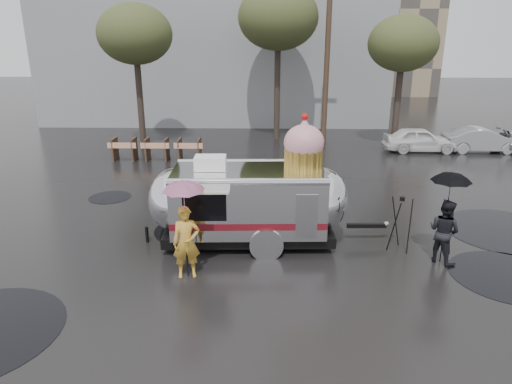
{
  "coord_description": "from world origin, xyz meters",
  "views": [
    {
      "loc": [
        -0.48,
        -10.28,
        5.23
      ],
      "look_at": [
        -0.78,
        1.12,
        1.43
      ],
      "focal_mm": 32.0,
      "sensor_mm": 36.0,
      "label": 1
    }
  ],
  "objects_px": {
    "person_left": "(186,242)",
    "person_right": "(444,231)",
    "airstream_trailer": "(252,198)",
    "tripod": "(400,219)"
  },
  "relations": [
    {
      "from": "person_left",
      "to": "person_right",
      "type": "relative_size",
      "value": 1.06
    },
    {
      "from": "airstream_trailer",
      "to": "person_right",
      "type": "bearing_deg",
      "value": -14.89
    },
    {
      "from": "airstream_trailer",
      "to": "tripod",
      "type": "xyz_separation_m",
      "value": [
        3.84,
        -0.41,
        -0.39
      ]
    },
    {
      "from": "airstream_trailer",
      "to": "tripod",
      "type": "height_order",
      "value": "airstream_trailer"
    },
    {
      "from": "airstream_trailer",
      "to": "person_left",
      "type": "height_order",
      "value": "airstream_trailer"
    },
    {
      "from": "person_left",
      "to": "person_right",
      "type": "height_order",
      "value": "person_left"
    },
    {
      "from": "person_left",
      "to": "tripod",
      "type": "bearing_deg",
      "value": 4.83
    },
    {
      "from": "person_right",
      "to": "tripod",
      "type": "height_order",
      "value": "person_right"
    },
    {
      "from": "person_left",
      "to": "tripod",
      "type": "xyz_separation_m",
      "value": [
        5.26,
        1.55,
        0.01
      ]
    },
    {
      "from": "airstream_trailer",
      "to": "person_right",
      "type": "xyz_separation_m",
      "value": [
        4.73,
        -1.05,
        -0.44
      ]
    }
  ]
}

